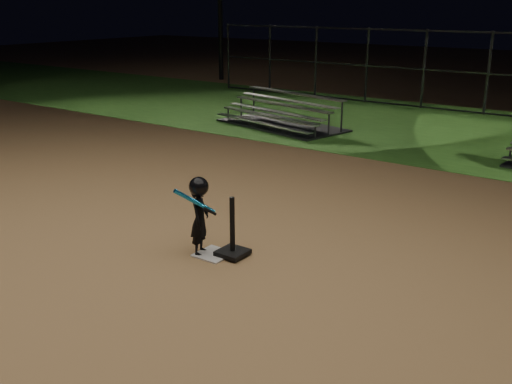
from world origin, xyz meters
name	(u,v)px	position (x,y,z in m)	size (l,w,h in m)	color
ground	(214,255)	(0.00, 0.00, 0.00)	(80.00, 80.00, 0.00)	#A37849
grass_strip	(451,131)	(0.00, 10.00, 0.01)	(60.00, 8.00, 0.01)	#2E601F
home_plate	(214,254)	(0.00, 0.00, 0.01)	(0.45, 0.45, 0.02)	beige
batting_tee	(233,244)	(0.23, 0.13, 0.18)	(0.38, 0.38, 0.83)	black
child_batter	(200,214)	(-0.18, -0.06, 0.59)	(0.45, 0.63, 1.11)	black
bleacher_left	(281,120)	(-4.08, 7.84, 0.18)	(3.93, 2.52, 0.89)	#BBBBC0
backstop_fence	(488,74)	(0.00, 13.00, 1.25)	(20.08, 0.08, 2.50)	#38383D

